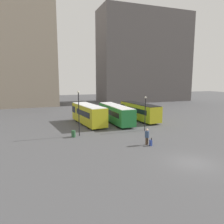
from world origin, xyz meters
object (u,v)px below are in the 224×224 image
object	(u,v)px
lamp_post_0	(79,110)
traveler	(147,135)
lamp_post_1	(145,110)
suitcase	(151,143)
bus_2	(139,111)
bus_0	(88,114)
bus_1	(115,113)
trash_bin	(73,134)

from	to	relation	value
lamp_post_0	traveler	bearing A→B (deg)	-45.05
lamp_post_0	lamp_post_1	bearing A→B (deg)	-2.32
traveler	suitcase	bearing A→B (deg)	-151.06
bus_2	lamp_post_0	xyz separation A→B (m)	(-12.31, -6.99, 1.82)
bus_0	lamp_post_1	bearing A→B (deg)	-143.57
bus_0	bus_2	distance (m)	9.44
bus_1	lamp_post_1	size ratio (longest dim) A/B	2.15
bus_1	lamp_post_0	xyz separation A→B (m)	(-7.44, -6.15, 1.83)
bus_0	bus_2	xyz separation A→B (m)	(9.43, 0.42, -0.10)
bus_0	traveler	world-z (taller)	bus_0
bus_1	traveler	bearing A→B (deg)	174.47
traveler	lamp_post_0	world-z (taller)	lamp_post_0
bus_0	lamp_post_0	xyz separation A→B (m)	(-2.88, -6.57, 1.72)
bus_1	lamp_post_1	distance (m)	6.96
bus_2	suitcase	xyz separation A→B (m)	(-5.65, -13.86, -1.29)
bus_1	lamp_post_1	bearing A→B (deg)	-163.78
bus_0	suitcase	xyz separation A→B (m)	(3.78, -13.44, -1.39)
bus_0	bus_2	world-z (taller)	bus_0
lamp_post_1	traveler	bearing A→B (deg)	-116.70
bus_1	bus_2	world-z (taller)	bus_2
bus_2	traveler	world-z (taller)	bus_2
traveler	trash_bin	bearing A→B (deg)	49.62
bus_1	bus_2	xyz separation A→B (m)	(4.87, 0.84, 0.01)
bus_1	lamp_post_1	world-z (taller)	lamp_post_1
bus_0	lamp_post_0	bearing A→B (deg)	149.42
traveler	lamp_post_0	xyz separation A→B (m)	(-6.41, 6.42, 2.34)
trash_bin	suitcase	bearing A→B (deg)	-40.99
lamp_post_1	trash_bin	world-z (taller)	lamp_post_1
lamp_post_0	lamp_post_1	size ratio (longest dim) A/B	1.20
bus_0	lamp_post_1	xyz separation A→B (m)	(6.56, -6.95, 1.22)
bus_0	lamp_post_1	world-z (taller)	lamp_post_1
lamp_post_1	trash_bin	size ratio (longest dim) A/B	5.78
bus_1	traveler	distance (m)	12.62
bus_1	trash_bin	bearing A→B (deg)	127.37
lamp_post_0	lamp_post_1	xyz separation A→B (m)	(9.44, -0.38, -0.50)
bus_2	trash_bin	world-z (taller)	bus_2
bus_2	traveler	xyz separation A→B (m)	(-5.90, -13.41, -0.52)
bus_0	trash_bin	bearing A→B (deg)	144.91
suitcase	trash_bin	size ratio (longest dim) A/B	1.10
suitcase	bus_1	bearing A→B (deg)	-3.85
trash_bin	traveler	bearing A→B (deg)	-39.94
traveler	suitcase	xyz separation A→B (m)	(0.25, -0.45, -0.78)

